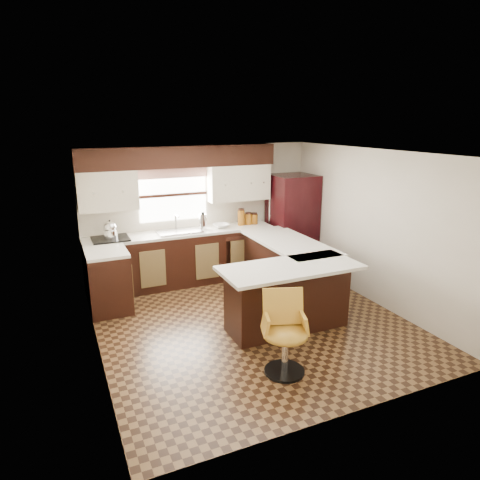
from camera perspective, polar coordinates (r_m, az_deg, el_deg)
name	(u,v)px	position (r m, az deg, el deg)	size (l,w,h in m)	color
floor	(252,322)	(6.29, 1.56, -10.87)	(4.40, 4.40, 0.00)	#49301A
ceiling	(253,153)	(5.64, 1.74, 11.51)	(4.40, 4.40, 0.00)	silver
wall_back	(200,212)	(7.83, -5.31, 3.76)	(4.40, 4.40, 0.00)	beige
wall_front	(355,303)	(4.09, 15.15, -8.07)	(4.40, 4.40, 0.00)	beige
wall_left	(91,262)	(5.33, -19.21, -2.80)	(4.40, 4.40, 0.00)	beige
wall_right	(374,227)	(6.99, 17.39, 1.64)	(4.40, 4.40, 0.00)	beige
base_cab_back	(183,259)	(7.62, -7.64, -2.50)	(3.30, 0.60, 0.90)	black
base_cab_left	(109,282)	(6.78, -17.10, -5.42)	(0.60, 0.70, 0.90)	black
counter_back	(182,233)	(7.49, -7.77, 0.94)	(3.30, 0.60, 0.04)	silver
counter_left	(106,253)	(6.63, -17.43, -1.60)	(0.60, 0.70, 0.04)	silver
soffit	(180,156)	(7.40, -8.05, 10.97)	(3.40, 0.35, 0.36)	black
upper_cab_left	(107,191)	(7.23, -17.28, 6.31)	(0.94, 0.35, 0.64)	beige
upper_cab_right	(238,182)	(7.82, -0.22, 7.68)	(1.14, 0.35, 0.64)	beige
window_pane	(173,195)	(7.61, -8.91, 5.97)	(1.20, 0.02, 0.90)	white
valance	(173,173)	(7.52, -8.95, 8.85)	(1.30, 0.06, 0.18)	#D19B93
sink	(179,231)	(7.45, -8.11, 1.14)	(0.75, 0.45, 0.03)	#B2B2B7
dishwasher	(241,257)	(7.70, 0.13, -2.32)	(0.58, 0.03, 0.78)	black
cooktop	(110,239)	(7.24, -16.89, 0.16)	(0.58, 0.50, 0.03)	black
peninsula_long	(285,271)	(7.01, 6.06, -4.09)	(0.60, 1.95, 0.90)	black
peninsula_return	(287,298)	(5.98, 6.32, -7.67)	(1.65, 0.60, 0.90)	black
counter_pen_long	(289,242)	(6.89, 6.53, -0.32)	(0.84, 1.95, 0.04)	silver
counter_pen_return	(290,268)	(5.72, 6.74, -3.68)	(1.89, 0.84, 0.04)	silver
refrigerator	(292,223)	(8.21, 6.92, 2.25)	(0.79, 0.76, 1.84)	black
bar_chair	(285,335)	(4.96, 6.08, -12.47)	(0.51, 0.51, 0.96)	gold
kettle	(110,229)	(7.20, -16.92, 1.41)	(0.22, 0.22, 0.30)	silver
percolator	(203,222)	(7.56, -4.97, 2.44)	(0.13, 0.13, 0.28)	silver
mixing_bowl	(221,226)	(7.70, -2.56, 1.92)	(0.28, 0.28, 0.07)	white
canister_large	(241,218)	(7.85, 0.15, 2.99)	(0.13, 0.13, 0.28)	brown
canister_med	(248,219)	(7.91, 1.10, 2.80)	(0.13, 0.13, 0.20)	brown
canister_small	(254,219)	(7.97, 1.88, 2.80)	(0.14, 0.14, 0.18)	brown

